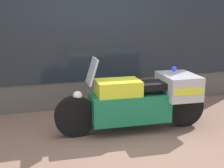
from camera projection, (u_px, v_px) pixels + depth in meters
The scene contains 4 objects.
ground_plane at pixel (122, 143), 4.53m from camera, with size 60.00×60.00×0.00m, color #7A5B4C.
shop_building at pixel (69, 23), 5.89m from camera, with size 6.70×0.55×3.28m.
window_display at pixel (105, 81), 6.40m from camera, with size 5.46×0.30×1.93m.
paramedic_motorcycle at pixel (143, 99), 4.93m from camera, with size 2.45×0.75×1.20m.
Camera 1 is at (-1.35, -3.97, 1.92)m, focal length 50.00 mm.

